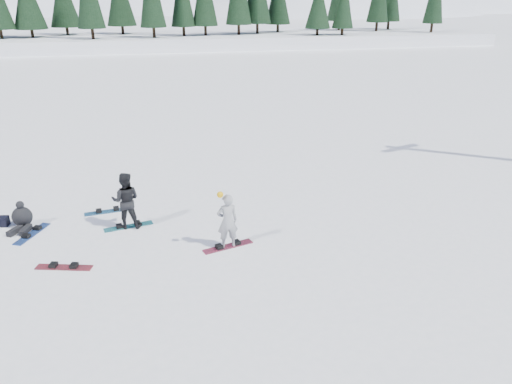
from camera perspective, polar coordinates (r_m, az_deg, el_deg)
The scene contains 11 objects.
ground at distance 15.13m, azimuth -7.05°, elevation -5.13°, with size 420.00×420.00×0.00m, color white.
alpine_backdrop at distance 203.96m, azimuth -15.62°, elevation 15.39°, with size 412.50×227.00×53.20m.
snowboarder_woman at distance 14.11m, azimuth -3.30°, elevation -3.31°, with size 0.63×0.44×1.78m.
snowboarder_man at distance 15.78m, azimuth -14.66°, elevation -0.94°, with size 0.87×0.68×1.79m, color black.
seated_rider at distance 17.10m, azimuth -25.20°, elevation -2.66°, with size 0.76×1.11×0.86m.
gear_bag at distance 17.58m, azimuth -27.15°, elevation -3.01°, with size 0.45×0.30×0.30m, color black.
snowboard_woman at distance 14.48m, azimuth -3.22°, elevation -6.23°, with size 1.50×0.28×0.03m, color maroon.
snowboard_man at distance 16.14m, azimuth -14.36°, elevation -3.83°, with size 1.50×0.28×0.03m, color teal.
snowboard_loose_b at distance 14.38m, azimuth -21.09°, elevation -8.04°, with size 1.50×0.28×0.03m, color maroon.
snowboard_loose_a at distance 16.63m, azimuth -24.22°, elevation -4.37°, with size 1.50×0.28×0.03m, color navy.
snowboard_loose_c at distance 17.38m, azimuth -16.58°, elevation -2.15°, with size 1.50×0.28×0.03m, color #1B6094.
Camera 1 is at (-0.99, -13.44, 6.86)m, focal length 35.00 mm.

